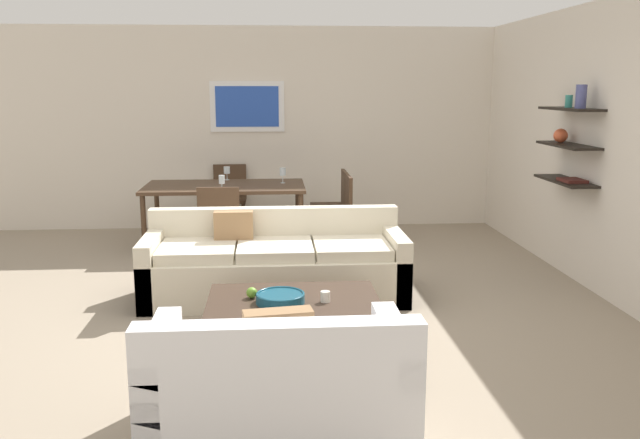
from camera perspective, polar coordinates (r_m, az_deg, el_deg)
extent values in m
plane|color=gray|center=(5.92, -3.72, -7.57)|extent=(18.00, 18.00, 0.00)
cube|color=silver|center=(9.15, -2.16, 7.79)|extent=(8.40, 0.06, 2.70)
cube|color=white|center=(9.10, -6.25, 9.59)|extent=(0.99, 0.02, 0.67)
cube|color=#264CB2|center=(9.08, -6.25, 9.58)|extent=(0.84, 0.01, 0.54)
cube|color=silver|center=(6.94, 22.09, 5.83)|extent=(0.06, 8.20, 2.70)
cube|color=black|center=(6.94, 20.65, 8.84)|extent=(0.28, 0.90, 0.02)
cube|color=black|center=(6.96, 20.45, 5.96)|extent=(0.28, 0.90, 0.02)
cube|color=black|center=(7.00, 20.25, 3.11)|extent=(0.28, 0.90, 0.02)
cylinder|color=#4C518C|center=(6.76, 21.43, 9.77)|extent=(0.10, 0.10, 0.22)
sphere|color=#D85933|center=(7.12, 19.89, 6.77)|extent=(0.14, 0.14, 0.14)
cylinder|color=teal|center=(6.99, 20.52, 9.45)|extent=(0.07, 0.07, 0.12)
cube|color=#4C1E19|center=(6.86, 20.78, 3.15)|extent=(0.20, 0.28, 0.03)
cube|color=beige|center=(6.14, -3.84, -4.81)|extent=(2.36, 0.90, 0.42)
cube|color=beige|center=(6.41, -3.91, -0.54)|extent=(2.36, 0.16, 0.36)
cube|color=beige|center=(6.21, -14.17, -4.09)|extent=(0.14, 0.90, 0.60)
cube|color=beige|center=(6.22, 6.45, -3.79)|extent=(0.14, 0.90, 0.60)
cube|color=beige|center=(6.07, -10.44, -2.63)|extent=(0.67, 0.70, 0.10)
cube|color=beige|center=(6.04, -3.87, -2.55)|extent=(0.67, 0.70, 0.10)
cube|color=beige|center=(6.08, 2.69, -2.44)|extent=(0.67, 0.70, 0.10)
cube|color=#99724C|center=(6.24, -7.39, -0.93)|extent=(0.36, 0.12, 0.36)
cube|color=white|center=(3.87, -3.51, -14.86)|extent=(1.45, 0.90, 0.42)
cube|color=white|center=(3.37, -3.51, -11.69)|extent=(1.45, 0.16, 0.36)
cube|color=white|center=(3.89, 6.41, -13.30)|extent=(0.14, 0.90, 0.60)
cube|color=white|center=(3.88, -13.51, -13.62)|extent=(0.14, 0.90, 0.60)
cube|color=white|center=(3.81, 0.90, -10.97)|extent=(0.56, 0.70, 0.10)
cube|color=white|center=(3.81, -8.05, -11.11)|extent=(0.56, 0.70, 0.10)
cube|color=#99724C|center=(3.54, -3.58, -10.55)|extent=(0.37, 0.17, 0.36)
cube|color=#38281E|center=(4.97, -2.26, -9.00)|extent=(1.26, 0.92, 0.38)
cylinder|color=navy|center=(4.85, -3.41, -6.76)|extent=(0.35, 0.35, 0.06)
torus|color=navy|center=(4.84, -3.42, -6.40)|extent=(0.35, 0.35, 0.02)
cylinder|color=silver|center=(4.86, 0.46, -6.61)|extent=(0.07, 0.07, 0.08)
sphere|color=#669E2D|center=(4.97, -5.86, -6.25)|extent=(0.08, 0.08, 0.08)
cube|color=#422D1E|center=(8.09, -8.15, 2.79)|extent=(1.91, 1.04, 0.04)
cylinder|color=#422D1E|center=(7.82, -14.84, -0.56)|extent=(0.06, 0.06, 0.71)
cylinder|color=#422D1E|center=(7.69, -1.65, -0.37)|extent=(0.06, 0.06, 0.71)
cylinder|color=#422D1E|center=(8.71, -13.76, 0.68)|extent=(0.06, 0.06, 0.71)
cylinder|color=#422D1E|center=(8.59, -1.92, 0.86)|extent=(0.06, 0.06, 0.71)
cube|color=#422D1E|center=(7.92, 1.02, 0.53)|extent=(0.44, 0.44, 0.04)
cube|color=#422D1E|center=(7.90, 2.47, 2.22)|extent=(0.04, 0.44, 0.43)
cylinder|color=#422D1E|center=(8.13, -0.36, -0.81)|extent=(0.04, 0.04, 0.41)
cylinder|color=#422D1E|center=(7.78, -0.18, -1.37)|extent=(0.04, 0.04, 0.41)
cylinder|color=#422D1E|center=(8.16, 2.16, -0.77)|extent=(0.04, 0.04, 0.41)
cylinder|color=#422D1E|center=(7.81, 2.45, -1.32)|extent=(0.04, 0.04, 0.41)
cube|color=#422D1E|center=(8.96, -7.74, 1.69)|extent=(0.44, 0.44, 0.04)
cube|color=#422D1E|center=(9.12, -7.71, 3.36)|extent=(0.44, 0.04, 0.43)
cylinder|color=#422D1E|center=(8.84, -8.94, 0.04)|extent=(0.04, 0.04, 0.41)
cylinder|color=#422D1E|center=(8.82, -6.61, 0.07)|extent=(0.04, 0.04, 0.41)
cylinder|color=#422D1E|center=(9.19, -8.76, 0.48)|extent=(0.04, 0.04, 0.41)
cylinder|color=#422D1E|center=(9.17, -6.52, 0.51)|extent=(0.04, 0.04, 0.41)
cube|color=#422D1E|center=(7.32, -8.52, -0.50)|extent=(0.44, 0.44, 0.04)
cube|color=#422D1E|center=(7.08, -8.69, 1.03)|extent=(0.44, 0.04, 0.43)
cylinder|color=#422D1E|center=(7.53, -7.00, -1.88)|extent=(0.04, 0.04, 0.41)
cylinder|color=#422D1E|center=(7.56, -9.73, -1.91)|extent=(0.04, 0.04, 0.41)
cylinder|color=#422D1E|center=(7.18, -7.13, -2.53)|extent=(0.04, 0.04, 0.41)
cylinder|color=#422D1E|center=(7.21, -9.99, -2.57)|extent=(0.04, 0.04, 0.41)
cube|color=#422D1E|center=(8.38, 0.73, 1.12)|extent=(0.44, 0.44, 0.04)
cube|color=#422D1E|center=(8.36, 2.10, 2.73)|extent=(0.04, 0.44, 0.43)
cylinder|color=#422D1E|center=(8.59, -0.57, -0.16)|extent=(0.04, 0.04, 0.41)
cylinder|color=#422D1E|center=(8.23, -0.41, -0.65)|extent=(0.04, 0.04, 0.41)
cylinder|color=#422D1E|center=(8.62, 1.82, -0.12)|extent=(0.04, 0.04, 0.41)
cylinder|color=#422D1E|center=(8.26, 2.08, -0.62)|extent=(0.04, 0.04, 0.41)
cylinder|color=silver|center=(7.64, -8.38, 2.45)|extent=(0.06, 0.06, 0.01)
cylinder|color=silver|center=(7.63, -8.39, 2.76)|extent=(0.01, 0.01, 0.08)
cylinder|color=silver|center=(7.62, -8.41, 3.41)|extent=(0.07, 0.07, 0.10)
cylinder|color=silver|center=(8.54, -7.95, 3.40)|extent=(0.06, 0.06, 0.01)
cylinder|color=silver|center=(8.53, -7.96, 3.67)|extent=(0.01, 0.01, 0.07)
cylinder|color=silver|center=(8.52, -7.97, 4.21)|extent=(0.08, 0.08, 0.09)
cylinder|color=silver|center=(8.20, -3.20, 3.16)|extent=(0.06, 0.06, 0.01)
cylinder|color=silver|center=(8.19, -3.20, 3.49)|extent=(0.01, 0.01, 0.09)
cylinder|color=silver|center=(8.18, -3.21, 4.12)|extent=(0.08, 0.08, 0.09)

